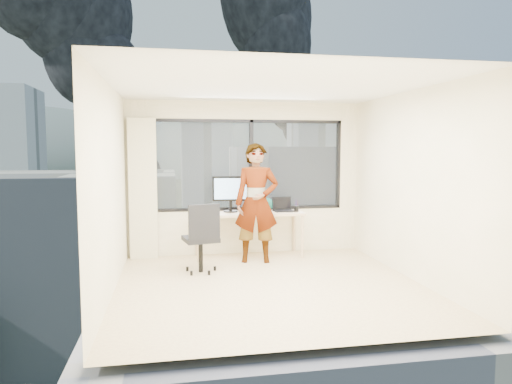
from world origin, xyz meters
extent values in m
cube|color=beige|center=(0.00, 0.00, 0.00)|extent=(4.00, 4.00, 0.01)
cube|color=white|center=(0.00, 0.00, 2.60)|extent=(4.00, 4.00, 0.01)
cube|color=beige|center=(0.00, -2.00, 1.30)|extent=(4.00, 0.01, 2.60)
cube|color=beige|center=(-2.00, 0.00, 1.30)|extent=(0.01, 4.00, 2.60)
cube|color=beige|center=(2.00, 0.00, 1.30)|extent=(0.01, 4.00, 2.60)
cube|color=beige|center=(-1.72, 1.88, 1.15)|extent=(0.45, 0.14, 2.30)
cube|color=tan|center=(0.00, 1.66, 0.38)|extent=(1.80, 0.60, 0.75)
imported|color=#2D2D33|center=(0.07, 1.31, 0.95)|extent=(0.76, 0.57, 1.89)
cube|color=white|center=(0.21, 1.89, 0.78)|extent=(0.31, 0.27, 0.07)
cube|color=black|center=(0.67, 1.55, 0.76)|extent=(0.12, 0.08, 0.01)
cylinder|color=black|center=(0.80, 1.60, 0.80)|extent=(0.08, 0.08, 0.10)
ellipsoid|color=#0B4637|center=(0.32, 1.82, 0.86)|extent=(0.31, 0.22, 0.22)
cube|color=#515B3D|center=(0.00, 120.00, -14.00)|extent=(400.00, 400.00, 0.04)
cube|color=#F5EECD|center=(-9.00, 30.00, -7.00)|extent=(16.00, 12.00, 14.00)
cube|color=white|center=(12.00, 38.00, -6.00)|extent=(14.00, 13.00, 16.00)
cube|color=silver|center=(-35.00, 95.00, 0.00)|extent=(14.00, 14.00, 28.00)
cube|color=silver|center=(8.00, 120.00, 1.00)|extent=(13.00, 13.00, 30.00)
cube|color=silver|center=(45.00, 140.00, -1.00)|extent=(15.00, 15.00, 26.00)
ellipsoid|color=slate|center=(100.00, 320.00, -14.00)|extent=(300.00, 220.00, 96.00)
camera|label=1|loc=(-1.26, -5.85, 1.80)|focal=32.40mm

